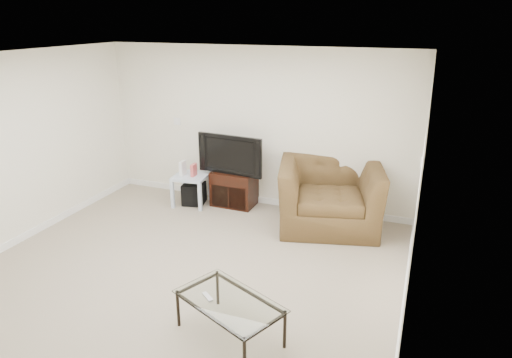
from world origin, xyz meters
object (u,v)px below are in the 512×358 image
at_px(television, 233,153).
at_px(subwoofer, 194,193).
at_px(recliner, 330,185).
at_px(tv_stand, 234,188).
at_px(side_table, 192,190).
at_px(coffee_table, 230,319).

xyz_separation_m(television, subwoofer, (-0.63, -0.18, -0.70)).
height_order(television, recliner, recliner).
distance_m(television, subwoofer, 0.96).
xyz_separation_m(tv_stand, side_table, (-0.66, -0.23, -0.03)).
relative_size(television, recliner, 0.70).
bearing_deg(television, subwoofer, -159.67).
relative_size(tv_stand, coffee_table, 0.66).
distance_m(television, recliner, 1.63).
bearing_deg(side_table, tv_stand, 19.26).
distance_m(tv_stand, recliner, 1.65).
distance_m(side_table, recliner, 2.29).
relative_size(television, subwoofer, 2.98).
height_order(television, subwoofer, television).
distance_m(television, coffee_table, 3.31).
bearing_deg(tv_stand, recliner, -7.47).
relative_size(tv_stand, television, 0.67).
distance_m(subwoofer, coffee_table, 3.38).
bearing_deg(tv_stand, side_table, -160.01).
bearing_deg(coffee_table, side_table, 124.47).
bearing_deg(subwoofer, television, 15.75).
bearing_deg(subwoofer, side_table, -139.58).
bearing_deg(television, recliner, -2.61).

